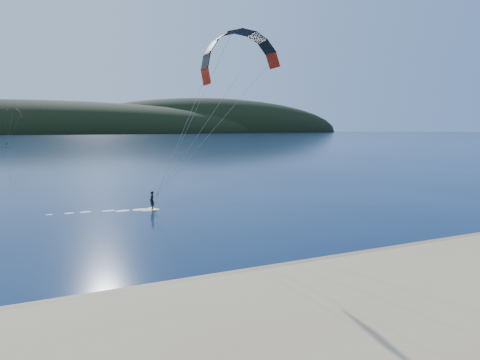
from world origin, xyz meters
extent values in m
plane|color=#071835|center=(0.00, 0.00, 0.00)|extent=(1800.00, 1800.00, 0.00)
cube|color=#876E4E|center=(0.00, 4.50, 0.05)|extent=(220.00, 2.50, 0.10)
ellipsoid|color=black|center=(-50.00, 720.00, 0.00)|extent=(840.00, 280.00, 110.00)
ellipsoid|color=black|center=(260.00, 760.00, 0.00)|extent=(600.00, 240.00, 140.00)
cube|color=yellow|center=(-0.80, 25.97, 0.06)|extent=(0.80, 1.62, 0.09)
imported|color=black|center=(-0.80, 25.97, 1.05)|extent=(0.59, 0.78, 1.91)
cylinder|color=gray|center=(3.83, 24.13, 7.94)|extent=(0.02, 0.02, 15.97)
cube|color=yellow|center=(-38.27, 208.23, 0.05)|extent=(0.94, 1.37, 0.08)
imported|color=black|center=(-38.27, 208.23, 0.89)|extent=(0.89, 0.98, 1.62)
cylinder|color=gray|center=(-35.94, 205.17, 8.08)|extent=(0.02, 0.02, 15.43)
camera|label=1|loc=(-8.30, -15.23, 8.66)|focal=29.11mm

